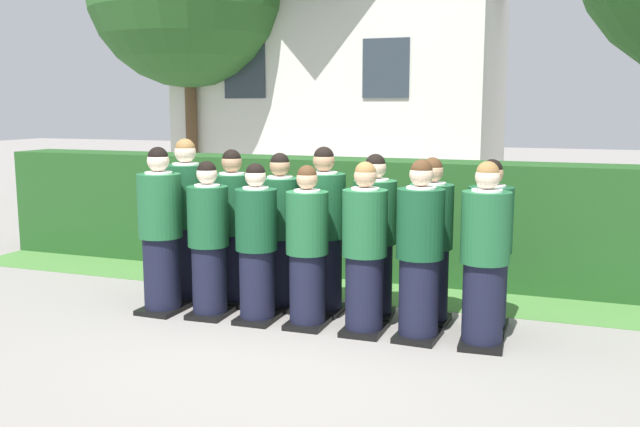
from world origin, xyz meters
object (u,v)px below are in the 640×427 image
Objects in this scene: student_front_row_5 at (420,255)px; student_front_row_2 at (257,247)px; student_rear_row_6 at (489,249)px; student_rear_row_5 at (431,245)px; student_front_row_0 at (161,234)px; student_rear_row_2 at (280,235)px; student_front_row_1 at (209,243)px; student_front_row_3 at (307,251)px; student_rear_row_0 at (187,224)px; student_rear_row_3 at (324,235)px; student_front_row_6 at (485,260)px; student_rear_row_1 at (233,231)px; student_rear_row_4 at (375,241)px; student_front_row_4 at (365,253)px.

student_front_row_2 is at bearing -178.96° from student_front_row_5.
student_front_row_5 is 0.74m from student_rear_row_6.
student_front_row_5 is 0.50m from student_rear_row_5.
student_rear_row_5 is (2.62, 0.57, -0.04)m from student_front_row_0.
student_front_row_1 is at bearing -136.11° from student_rear_row_2.
student_rear_row_6 is (2.12, 0.53, 0.03)m from student_front_row_2.
student_front_row_3 is 1.18m from student_rear_row_5.
student_rear_row_5 is at bearing 90.22° from student_front_row_5.
student_rear_row_0 is (0.01, 0.50, 0.03)m from student_front_row_0.
student_rear_row_3 reaches higher than student_rear_row_2.
student_front_row_5 is at bearing 0.48° from student_front_row_3.
student_rear_row_0 is 1.53m from student_rear_row_3.
student_rear_row_2 is at bearing 3.14° from student_rear_row_0.
student_front_row_6 reaches higher than student_front_row_2.
student_rear_row_4 is (1.53, 0.03, -0.01)m from student_rear_row_1.
student_rear_row_0 is 1.07× the size of student_rear_row_4.
student_front_row_1 is at bearing -168.32° from student_rear_row_6.
student_front_row_5 reaches higher than student_rear_row_2.
student_front_row_1 is at bearing -153.20° from student_rear_row_3.
student_rear_row_5 reaches higher than student_rear_row_6.
student_rear_row_5 is (1.55, 0.01, -0.00)m from student_rear_row_2.
student_front_row_3 is 0.95× the size of student_front_row_6.
student_rear_row_0 is at bearing 156.17° from student_front_row_2.
student_front_row_0 is at bearing -178.24° from student_front_row_4.
student_front_row_3 is 0.69m from student_rear_row_2.
student_rear_row_6 reaches higher than student_front_row_3.
student_front_row_4 is 1.15m from student_rear_row_2.
student_rear_row_0 is (-2.61, 0.43, 0.06)m from student_front_row_5.
student_rear_row_3 is 1.62m from student_rear_row_6.
student_front_row_1 is 1.00× the size of student_front_row_2.
student_front_row_0 reaches higher than student_front_row_6.
student_rear_row_3 is at bearing 0.53° from student_rear_row_1.
student_front_row_0 is at bearing -152.59° from student_rear_row_2.
student_front_row_0 is at bearing -178.69° from student_front_row_6.
student_rear_row_1 is at bearing 45.12° from student_front_row_0.
student_front_row_2 is 1.15m from student_rear_row_4.
student_front_row_0 reaches higher than student_front_row_4.
student_front_row_0 is 0.53m from student_front_row_1.
student_rear_row_4 reaches higher than student_rear_row_5.
student_rear_row_3 is at bearing 26.80° from student_front_row_1.
student_front_row_4 is 0.99× the size of student_rear_row_5.
student_rear_row_5 is (1.07, 0.02, -0.04)m from student_rear_row_3.
student_rear_row_2 is 0.99× the size of student_rear_row_4.
student_rear_row_0 is 1.03× the size of student_rear_row_3.
student_front_row_1 is 0.95× the size of student_rear_row_1.
student_front_row_6 reaches higher than student_rear_row_5.
student_rear_row_6 is at bearing 14.14° from student_front_row_2.
student_front_row_0 is at bearing -177.72° from student_front_row_2.
student_rear_row_3 reaches higher than student_front_row_3.
student_rear_row_3 is at bearing -1.01° from student_rear_row_2.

